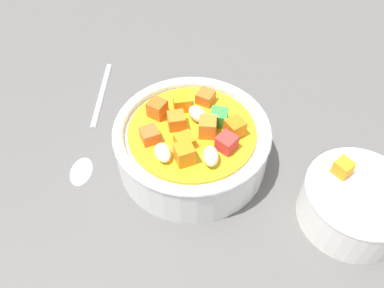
# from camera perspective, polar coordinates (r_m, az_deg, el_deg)

# --- Properties ---
(ground_plane) EXTENTS (1.40, 1.40, 0.02)m
(ground_plane) POSITION_cam_1_polar(r_m,az_deg,el_deg) (0.46, 0.00, -3.13)
(ground_plane) COLOR #565451
(soup_bowl_main) EXTENTS (0.17, 0.17, 0.07)m
(soup_bowl_main) POSITION_cam_1_polar(r_m,az_deg,el_deg) (0.42, 0.01, 0.25)
(soup_bowl_main) COLOR white
(soup_bowl_main) RESTS_ON ground_plane
(spoon) EXTENTS (0.08, 0.20, 0.01)m
(spoon) POSITION_cam_1_polar(r_m,az_deg,el_deg) (0.49, -14.49, 2.12)
(spoon) COLOR silver
(spoon) RESTS_ON ground_plane
(side_bowl_small) EXTENTS (0.11, 0.11, 0.06)m
(side_bowl_small) POSITION_cam_1_polar(r_m,az_deg,el_deg) (0.42, 22.77, -7.88)
(side_bowl_small) COLOR white
(side_bowl_small) RESTS_ON ground_plane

